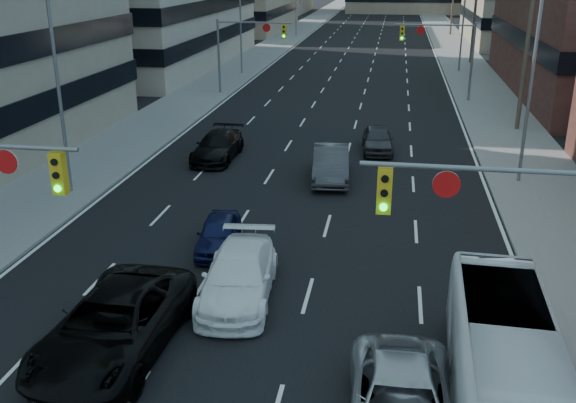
# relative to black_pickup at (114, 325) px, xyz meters

# --- Properties ---
(road_surface) EXTENTS (18.00, 300.00, 0.02)m
(road_surface) POSITION_rel_black_pickup_xyz_m (3.01, 122.08, -0.87)
(road_surface) COLOR black
(road_surface) RESTS_ON ground
(sidewalk_left) EXTENTS (5.00, 300.00, 0.15)m
(sidewalk_left) POSITION_rel_black_pickup_xyz_m (-8.49, 122.08, -0.81)
(sidewalk_left) COLOR slate
(sidewalk_left) RESTS_ON ground
(sidewalk_right) EXTENTS (5.00, 300.00, 0.15)m
(sidewalk_right) POSITION_rel_black_pickup_xyz_m (14.51, 122.08, -0.81)
(sidewalk_right) COLOR slate
(sidewalk_right) RESTS_ON ground
(signal_near_right) EXTENTS (6.59, 0.33, 6.00)m
(signal_near_right) POSITION_rel_black_pickup_xyz_m (10.46, 0.07, 3.44)
(signal_near_right) COLOR slate
(signal_near_right) RESTS_ON ground
(signal_far_left) EXTENTS (6.09, 0.33, 6.00)m
(signal_far_left) POSITION_rel_black_pickup_xyz_m (-4.68, 37.07, 3.42)
(signal_far_left) COLOR slate
(signal_far_left) RESTS_ON ground
(signal_far_right) EXTENTS (6.09, 0.33, 6.00)m
(signal_far_right) POSITION_rel_black_pickup_xyz_m (10.69, 37.07, 3.42)
(signal_far_right) COLOR slate
(signal_far_right) RESTS_ON ground
(utility_pole_block) EXTENTS (2.20, 0.28, 11.00)m
(utility_pole_block) POSITION_rel_black_pickup_xyz_m (15.21, 28.08, 4.89)
(utility_pole_block) COLOR #4C3D2D
(utility_pole_block) RESTS_ON ground
(utility_pole_midblock) EXTENTS (2.20, 0.28, 11.00)m
(utility_pole_midblock) POSITION_rel_black_pickup_xyz_m (15.21, 58.08, 4.89)
(utility_pole_midblock) COLOR #4C3D2D
(utility_pole_midblock) RESTS_ON ground
(streetlight_left_near) EXTENTS (2.03, 0.22, 9.00)m
(streetlight_left_near) POSITION_rel_black_pickup_xyz_m (-7.33, 12.08, 4.17)
(streetlight_left_near) COLOR slate
(streetlight_left_near) RESTS_ON ground
(streetlight_left_mid) EXTENTS (2.03, 0.22, 9.00)m
(streetlight_left_mid) POSITION_rel_black_pickup_xyz_m (-7.33, 47.08, 4.17)
(streetlight_left_mid) COLOR slate
(streetlight_left_mid) RESTS_ON ground
(streetlight_left_far) EXTENTS (2.03, 0.22, 9.00)m
(streetlight_left_far) POSITION_rel_black_pickup_xyz_m (-7.33, 82.08, 4.17)
(streetlight_left_far) COLOR slate
(streetlight_left_far) RESTS_ON ground
(streetlight_right_near) EXTENTS (2.03, 0.22, 9.00)m
(streetlight_right_near) POSITION_rel_black_pickup_xyz_m (13.35, 17.08, 4.17)
(streetlight_right_near) COLOR slate
(streetlight_right_near) RESTS_ON ground
(streetlight_right_far) EXTENTS (2.03, 0.22, 9.00)m
(streetlight_right_far) POSITION_rel_black_pickup_xyz_m (13.35, 52.08, 4.17)
(streetlight_right_far) COLOR slate
(streetlight_right_far) RESTS_ON ground
(black_pickup) EXTENTS (3.10, 6.44, 1.77)m
(black_pickup) POSITION_rel_black_pickup_xyz_m (0.00, 0.00, 0.00)
(black_pickup) COLOR black
(black_pickup) RESTS_ON ground
(white_van) EXTENTS (2.61, 5.50, 1.55)m
(white_van) POSITION_rel_black_pickup_xyz_m (2.63, 3.61, -0.11)
(white_van) COLOR white
(white_van) RESTS_ON ground
(transit_bus) EXTENTS (2.60, 9.74, 2.69)m
(transit_bus) POSITION_rel_black_pickup_xyz_m (10.09, -1.69, 0.46)
(transit_bus) COLOR white
(transit_bus) RESTS_ON ground
(sedan_blue) EXTENTS (1.96, 3.88, 1.27)m
(sedan_blue) POSITION_rel_black_pickup_xyz_m (1.01, 7.17, -0.25)
(sedan_blue) COLOR #0E1239
(sedan_blue) RESTS_ON ground
(sedan_grey_center) EXTENTS (2.18, 5.12, 1.64)m
(sedan_grey_center) POSITION_rel_black_pickup_xyz_m (4.32, 16.17, -0.06)
(sedan_grey_center) COLOR #3A393C
(sedan_grey_center) RESTS_ON ground
(sedan_black_far) EXTENTS (2.13, 5.13, 1.48)m
(sedan_black_far) POSITION_rel_black_pickup_xyz_m (-2.19, 18.73, -0.14)
(sedan_black_far) COLOR black
(sedan_black_far) RESTS_ON ground
(sedan_grey_right) EXTENTS (2.01, 4.33, 1.44)m
(sedan_grey_right) POSITION_rel_black_pickup_xyz_m (6.45, 21.74, -0.17)
(sedan_grey_right) COLOR #323134
(sedan_grey_right) RESTS_ON ground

